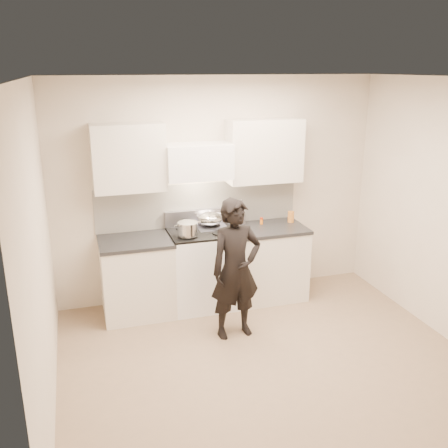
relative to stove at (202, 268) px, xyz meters
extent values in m
plane|color=#8A7056|center=(0.30, -1.42, -0.47)|extent=(4.00, 4.00, 0.00)
cube|color=beige|center=(0.30, 0.33, 0.88)|extent=(4.00, 0.04, 2.70)
cube|color=beige|center=(0.30, -3.17, 0.88)|extent=(4.00, 0.04, 2.70)
cube|color=beige|center=(-1.70, -1.42, 0.88)|extent=(0.04, 3.50, 2.70)
cube|color=silver|center=(0.30, -1.42, 2.22)|extent=(4.00, 3.50, 0.02)
cube|color=white|center=(0.05, 0.31, 0.71)|extent=(2.50, 0.02, 0.53)
cube|color=#ADADBD|center=(0.00, 0.28, 0.56)|extent=(0.76, 0.08, 0.20)
cube|color=white|center=(0.00, 0.13, 1.28)|extent=(0.76, 0.40, 0.40)
cylinder|color=silver|center=(0.00, -0.05, 1.10)|extent=(0.66, 0.02, 0.02)
cube|color=silver|center=(0.83, 0.16, 1.35)|extent=(0.90, 0.33, 0.75)
cube|color=silver|center=(-0.78, 0.16, 1.35)|extent=(0.80, 0.33, 0.75)
cube|color=beige|center=(0.43, 0.30, 0.63)|extent=(0.08, 0.01, 0.12)
cube|color=white|center=(0.00, 0.00, -0.01)|extent=(0.76, 0.65, 0.92)
cube|color=black|center=(0.00, 0.00, 0.46)|extent=(0.76, 0.65, 0.02)
cube|color=#A6A8BD|center=(0.16, 0.12, 0.47)|extent=(0.36, 0.34, 0.01)
cylinder|color=silver|center=(0.00, -0.29, 0.31)|extent=(0.62, 0.02, 0.02)
cylinder|color=black|center=(-0.18, -0.15, 0.48)|extent=(0.18, 0.18, 0.01)
cylinder|color=black|center=(0.18, -0.15, 0.48)|extent=(0.18, 0.18, 0.01)
cylinder|color=black|center=(-0.18, 0.15, 0.48)|extent=(0.18, 0.18, 0.01)
cylinder|color=black|center=(0.18, 0.15, 0.48)|extent=(0.18, 0.18, 0.01)
cube|color=silver|center=(0.83, 0.00, -0.03)|extent=(0.90, 0.65, 0.88)
cube|color=black|center=(0.83, 0.00, 0.43)|extent=(0.92, 0.67, 0.04)
cube|color=silver|center=(-0.78, 0.00, -0.03)|extent=(0.80, 0.65, 0.88)
cube|color=black|center=(-0.78, 0.00, 0.43)|extent=(0.82, 0.67, 0.04)
ellipsoid|color=silver|center=(0.14, 0.15, 0.57)|extent=(0.30, 0.30, 0.16)
torus|color=silver|center=(0.14, 0.15, 0.60)|extent=(0.31, 0.31, 0.01)
ellipsoid|color=beige|center=(0.14, 0.15, 0.56)|extent=(0.17, 0.17, 0.08)
cylinder|color=white|center=(0.10, 0.02, 0.66)|extent=(0.06, 0.22, 0.16)
cylinder|color=silver|center=(-0.20, -0.14, 0.56)|extent=(0.28, 0.28, 0.16)
cube|color=silver|center=(-0.33, -0.18, 0.62)|extent=(0.05, 0.04, 0.01)
cube|color=silver|center=(-0.06, -0.11, 0.62)|extent=(0.05, 0.04, 0.01)
cylinder|color=#ADADBD|center=(0.56, 0.22, 0.53)|extent=(0.11, 0.11, 0.16)
cylinder|color=black|center=(0.58, 0.22, 0.61)|extent=(0.01, 0.01, 0.28)
cylinder|color=white|center=(0.57, 0.24, 0.61)|extent=(0.01, 0.01, 0.28)
cylinder|color=#ADADBD|center=(0.55, 0.25, 0.61)|extent=(0.01, 0.01, 0.28)
cylinder|color=black|center=(0.54, 0.23, 0.61)|extent=(0.01, 0.01, 0.28)
cylinder|color=#ADADBD|center=(0.53, 0.22, 0.61)|extent=(0.01, 0.01, 0.28)
cylinder|color=white|center=(0.54, 0.20, 0.61)|extent=(0.01, 0.01, 0.28)
cylinder|color=black|center=(0.56, 0.19, 0.61)|extent=(0.01, 0.01, 0.28)
cylinder|color=#ADADBD|center=(0.58, 0.20, 0.61)|extent=(0.01, 0.01, 0.28)
cylinder|color=orange|center=(0.80, 0.12, 0.48)|extent=(0.04, 0.04, 0.06)
cylinder|color=#B5290B|center=(0.80, 0.12, 0.52)|extent=(0.04, 0.04, 0.02)
cylinder|color=#C77529|center=(1.18, 0.10, 0.51)|extent=(0.08, 0.08, 0.14)
imported|color=black|center=(0.16, -0.80, 0.29)|extent=(0.59, 0.42, 1.52)
camera|label=1|loc=(-1.37, -5.39, 2.31)|focal=40.00mm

